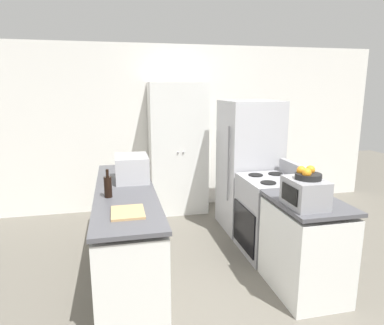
{
  "coord_description": "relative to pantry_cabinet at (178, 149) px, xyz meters",
  "views": [
    {
      "loc": [
        -0.89,
        -2.19,
        1.94
      ],
      "look_at": [
        0.0,
        1.77,
        1.05
      ],
      "focal_mm": 32.0,
      "sensor_mm": 36.0,
      "label": 1
    }
  ],
  "objects": [
    {
      "name": "fruit_bowl",
      "position": [
        0.67,
        -2.58,
        0.2
      ],
      "size": [
        0.23,
        0.23,
        0.11
      ],
      "color": "black",
      "rests_on": "toaster_oven"
    },
    {
      "name": "stove",
      "position": [
        0.8,
        -1.64,
        -0.54
      ],
      "size": [
        0.66,
        0.73,
        1.08
      ],
      "color": "#9E9EA3",
      "rests_on": "ground_plane"
    },
    {
      "name": "counter_left",
      "position": [
        -0.87,
        -1.68,
        -0.57
      ],
      "size": [
        0.6,
        2.36,
        0.92
      ],
      "color": "silver",
      "rests_on": "ground_plane"
    },
    {
      "name": "refrigerator",
      "position": [
        0.83,
        -0.85,
        -0.12
      ],
      "size": [
        0.73,
        0.78,
        1.77
      ],
      "color": "#B7B7BC",
      "rests_on": "ground_plane"
    },
    {
      "name": "microwave",
      "position": [
        -0.78,
        -1.37,
        0.05
      ],
      "size": [
        0.37,
        0.47,
        0.29
      ],
      "color": "#B2B2B7",
      "rests_on": "counter_left"
    },
    {
      "name": "toaster_oven",
      "position": [
        0.65,
        -2.58,
        0.03
      ],
      "size": [
        0.3,
        0.38,
        0.25
      ],
      "color": "#939399",
      "rests_on": "counter_right"
    },
    {
      "name": "pantry_cabinet",
      "position": [
        0.0,
        0.0,
        0.0
      ],
      "size": [
        0.87,
        0.51,
        2.02
      ],
      "color": "silver",
      "rests_on": "ground_plane"
    },
    {
      "name": "wall_back",
      "position": [
        -0.04,
        0.29,
        0.29
      ],
      "size": [
        7.0,
        0.06,
        2.6
      ],
      "color": "white",
      "rests_on": "ground_plane"
    },
    {
      "name": "wine_bottle",
      "position": [
        -1.03,
        -1.93,
        0.02
      ],
      "size": [
        0.07,
        0.07,
        0.27
      ],
      "color": "black",
      "rests_on": "counter_left"
    },
    {
      "name": "counter_right",
      "position": [
        0.78,
        -2.44,
        -0.57
      ],
      "size": [
        0.6,
        0.84,
        0.92
      ],
      "color": "silver",
      "rests_on": "ground_plane"
    },
    {
      "name": "cutting_board",
      "position": [
        -0.87,
        -2.41,
        -0.08
      ],
      "size": [
        0.27,
        0.33,
        0.02
      ],
      "color": "tan",
      "rests_on": "counter_left"
    }
  ]
}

